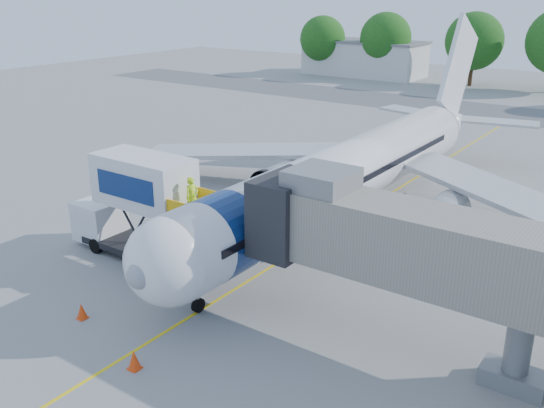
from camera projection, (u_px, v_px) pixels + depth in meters
The scene contains 12 objects.
ground at pixel (314, 241), 33.47m from camera, with size 160.00×160.00×0.00m, color gray.
guidance_line at pixel (314, 240), 33.46m from camera, with size 0.15×70.00×0.01m, color yellow.
taxiway_strip at pixel (518, 115), 65.63m from camera, with size 120.00×10.00×0.01m, color #59595B.
aircraft at pixel (352, 172), 35.62m from camera, with size 34.17×37.73×11.35m.
jet_bridge at pixel (402, 244), 22.27m from camera, with size 13.90×3.20×6.60m.
catering_hiloader at pixel (137, 207), 30.57m from camera, with size 8.50×2.44×5.50m.
safety_cone_a at pixel (134, 360), 22.17m from camera, with size 0.48×0.48×0.77m.
safety_cone_b at pixel (82, 311), 25.55m from camera, with size 0.45×0.45×0.71m.
outbuilding_left at pixel (364, 58), 93.78m from camera, with size 18.40×8.40×5.30m.
tree_a at pixel (323, 39), 94.01m from camera, with size 7.01×7.01×8.93m.
tree_b at pixel (386, 38), 89.50m from camera, with size 7.56×7.56×9.64m.
tree_c at pixel (474, 41), 82.69m from camera, with size 7.84×7.84×9.99m.
Camera 1 is at (15.95, -26.42, 13.31)m, focal length 40.00 mm.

